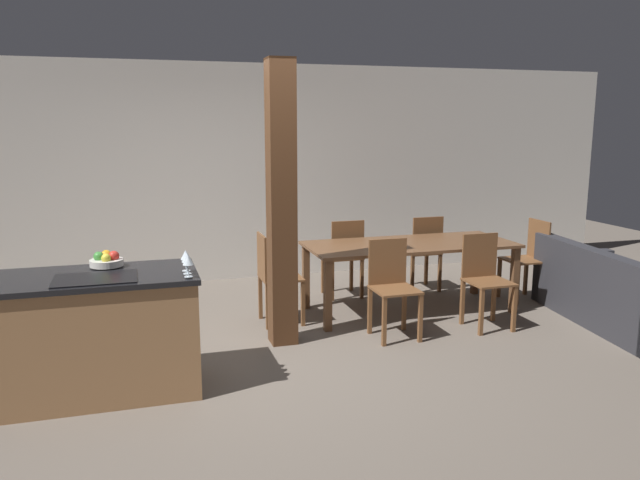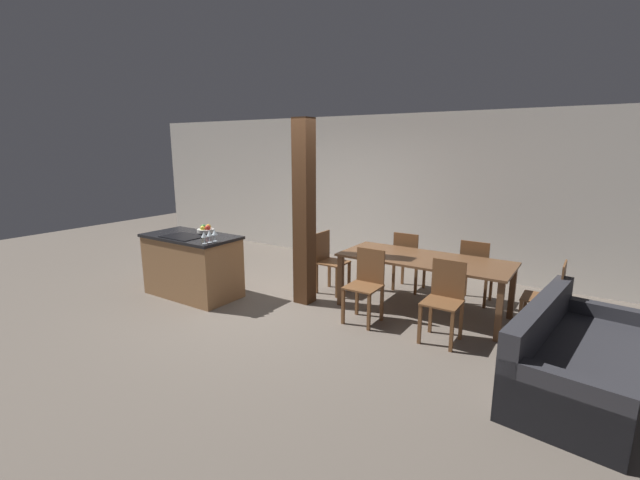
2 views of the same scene
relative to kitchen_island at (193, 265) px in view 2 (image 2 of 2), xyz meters
name	(u,v)px [view 2 (image 2 of 2)]	position (x,y,z in m)	size (l,w,h in m)	color
ground_plane	(276,304)	(1.25, 0.37, -0.45)	(16.00, 16.00, 0.00)	#665B51
wall_back	(370,190)	(1.25, 3.19, 0.90)	(11.20, 0.08, 2.70)	silver
kitchen_island	(193,265)	(0.00, 0.00, 0.00)	(1.41, 0.76, 0.91)	#9E7047
fruit_bowl	(206,230)	(0.07, 0.23, 0.50)	(0.25, 0.25, 0.11)	silver
wine_glass_near	(204,235)	(0.63, -0.30, 0.57)	(0.08, 0.08, 0.16)	silver
wine_glass_middle	(209,234)	(0.63, -0.21, 0.57)	(0.08, 0.08, 0.16)	silver
wine_glass_far	(215,233)	(0.63, -0.12, 0.57)	(0.08, 0.08, 0.16)	silver
dining_table	(424,264)	(3.04, 1.23, 0.20)	(2.18, 0.91, 0.73)	brown
dining_chair_near_left	(366,284)	(2.55, 0.55, 0.03)	(0.40, 0.40, 0.91)	brown
dining_chair_near_right	(444,299)	(3.53, 0.55, 0.03)	(0.40, 0.40, 0.91)	brown
dining_chair_far_left	(408,260)	(2.55, 1.92, 0.03)	(0.40, 0.40, 0.91)	brown
dining_chair_far_right	(475,270)	(3.53, 1.92, 0.03)	(0.40, 0.40, 0.91)	brown
dining_chair_head_end	(329,260)	(1.58, 1.23, 0.03)	(0.40, 0.40, 0.91)	brown
dining_chair_foot_end	(548,298)	(4.50, 1.23, 0.03)	(0.40, 0.40, 0.91)	brown
couch	(577,362)	(4.86, 0.21, -0.19)	(1.13, 2.04, 0.77)	#2D2D33
timber_post	(304,214)	(1.53, 0.67, 0.81)	(0.23, 0.23, 2.52)	#4C2D19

